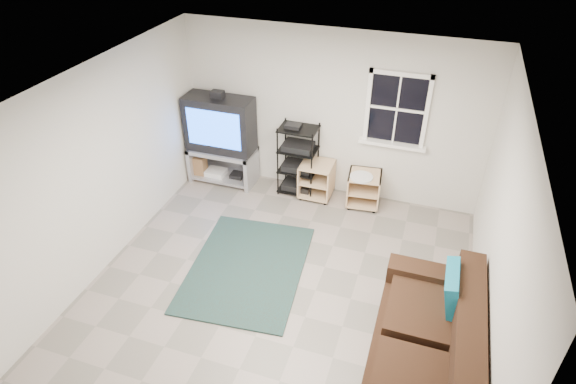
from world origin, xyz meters
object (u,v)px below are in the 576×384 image
(av_rack, at_px, (298,164))
(side_table_left, at_px, (317,178))
(tv_unit, at_px, (221,133))
(side_table_right, at_px, (364,186))
(sofa, at_px, (426,360))

(av_rack, distance_m, side_table_left, 0.38)
(tv_unit, height_order, side_table_right, tv_unit)
(tv_unit, xyz_separation_m, av_rack, (1.27, 0.06, -0.36))
(sofa, bearing_deg, tv_unit, 140.47)
(side_table_right, bearing_deg, side_table_left, 179.12)
(tv_unit, height_order, sofa, tv_unit)
(av_rack, distance_m, side_table_right, 1.08)
(av_rack, bearing_deg, side_table_left, 0.86)
(tv_unit, relative_size, side_table_right, 2.81)
(tv_unit, distance_m, sofa, 4.61)
(side_table_right, height_order, sofa, sofa)
(av_rack, relative_size, side_table_right, 2.08)
(av_rack, xyz_separation_m, side_table_left, (0.32, 0.00, -0.20))
(side_table_left, bearing_deg, side_table_right, -0.88)
(tv_unit, bearing_deg, av_rack, 2.58)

